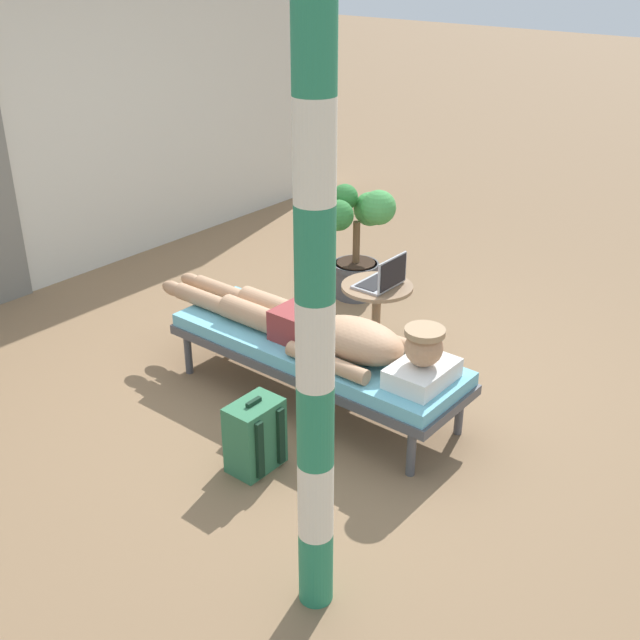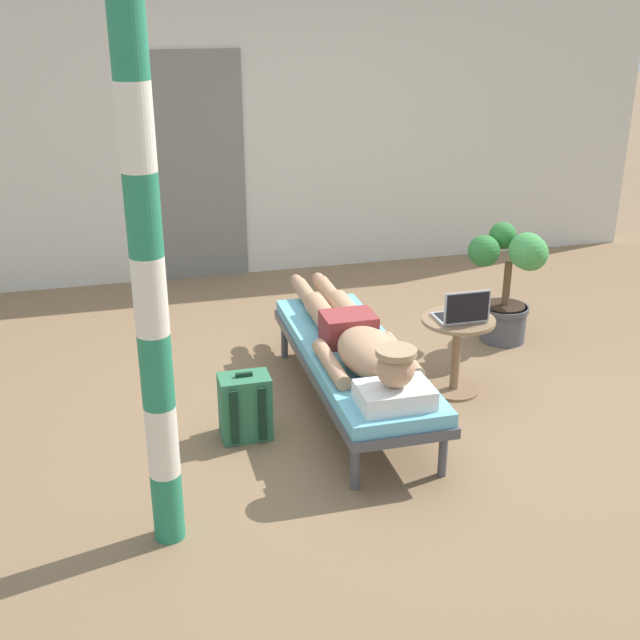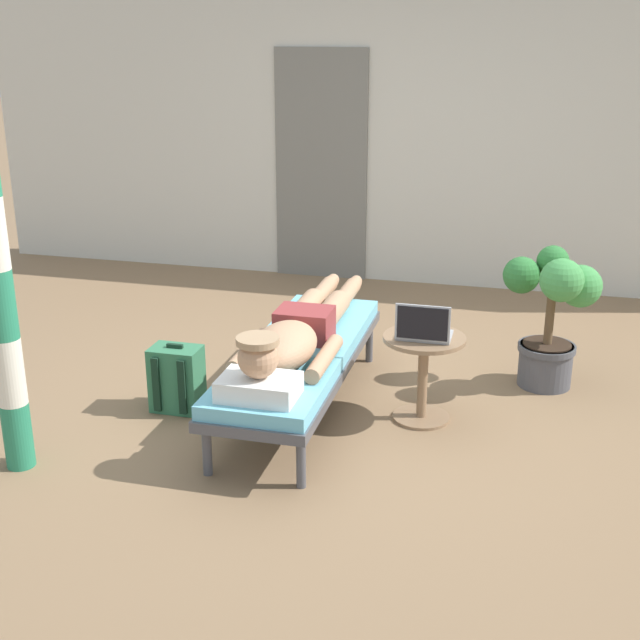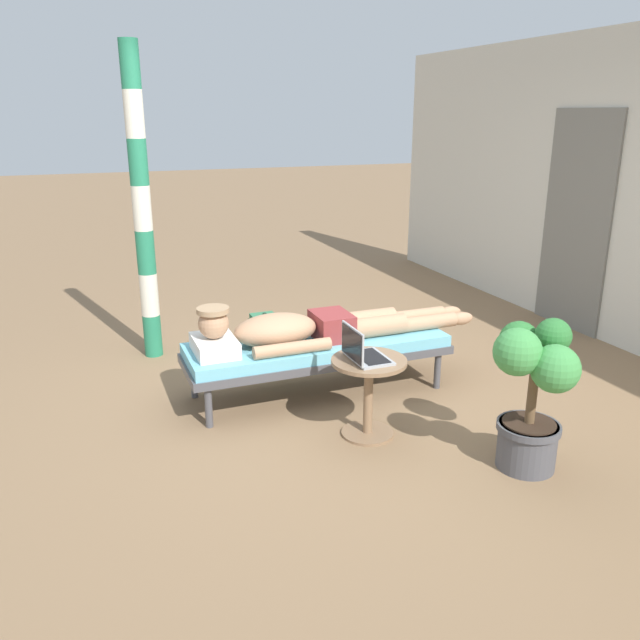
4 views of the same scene
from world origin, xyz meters
The scene contains 10 objects.
ground_plane centered at (0.00, 0.00, 0.00)m, with size 40.00×40.00×0.00m, color #846647.
house_wall_back centered at (-0.19, 2.80, 1.35)m, with size 7.60×0.20×2.70m, color beige.
house_door_panel centered at (-0.79, 2.69, 1.02)m, with size 0.84×0.03×2.04m, color slate.
lounge_chair centered at (-0.19, -0.15, 0.35)m, with size 0.61×1.95×0.42m.
person_reclining centered at (-0.19, -0.24, 0.52)m, with size 0.53×2.17×0.33m.
side_table centered at (0.54, -0.08, 0.36)m, with size 0.48×0.48×0.52m.
laptop centered at (0.54, -0.14, 0.58)m, with size 0.31×0.24×0.23m.
backpack centered at (-0.92, -0.32, 0.20)m, with size 0.30×0.26×0.42m.
potted_plant centered at (1.26, 0.59, 0.51)m, with size 0.61×0.52×0.91m.
porch_post centered at (-1.45, -1.18, 1.27)m, with size 0.15×0.15×2.53m.
Camera 2 is at (-1.57, -4.54, 2.49)m, focal length 45.28 mm.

